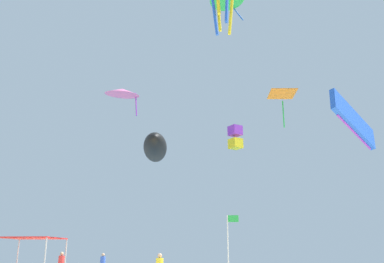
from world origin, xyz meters
TOP-DOWN VIEW (x-y plane):
  - canopy_tent at (-7.26, 3.79)m, footprint 2.98×2.82m
  - person_near_tent at (-8.41, 10.99)m, footprint 0.45×0.42m
  - person_central at (-6.21, 13.76)m, footprint 0.42×0.40m
  - banner_flag at (3.68, 3.03)m, footprint 0.61×0.06m
  - kite_box_purple at (4.42, 26.38)m, footprint 1.76×1.76m
  - kite_inflatable_black at (-3.31, 18.93)m, footprint 3.90×7.91m
  - kite_diamond_orange at (8.44, 15.14)m, footprint 2.46×2.46m
  - kite_parafoil_blue at (13.41, 12.69)m, footprint 4.41×5.29m
  - kite_delta_pink at (-8.41, 24.69)m, footprint 5.43×5.46m

SIDE VIEW (x-z plane):
  - person_central at x=-6.21m, z-range 0.15..1.82m
  - person_near_tent at x=-8.41m, z-range 0.15..1.91m
  - banner_flag at x=3.68m, z-range 0.37..3.91m
  - canopy_tent at x=-7.26m, z-range 1.10..3.59m
  - kite_inflatable_black at x=-3.31m, z-range 9.82..12.90m
  - kite_parafoil_blue at x=13.41m, z-range 9.55..13.51m
  - kite_box_purple at x=4.42m, z-range 12.94..15.58m
  - kite_diamond_orange at x=8.44m, z-range 13.20..16.32m
  - kite_delta_pink at x=-8.41m, z-range 17.85..21.31m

